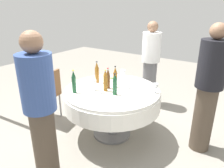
{
  "coord_description": "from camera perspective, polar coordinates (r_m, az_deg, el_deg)",
  "views": [
    {
      "loc": [
        1.58,
        -2.3,
        1.88
      ],
      "look_at": [
        0.0,
        0.0,
        0.82
      ],
      "focal_mm": 34.2,
      "sensor_mm": 36.0,
      "label": 1
    }
  ],
  "objects": [
    {
      "name": "wine_glass_outer",
      "position": [
        3.36,
        2.91,
        3.06
      ],
      "size": [
        0.07,
        0.07,
        0.16
      ],
      "color": "white",
      "rests_on": "dining_table"
    },
    {
      "name": "person_east",
      "position": [
        2.32,
        -18.62,
        -6.18
      ],
      "size": [
        0.34,
        0.34,
        1.66
      ],
      "rotation": [
        0.0,
        0.0,
        3.02
      ],
      "color": "#4C3F33",
      "rests_on": "ground_plane"
    },
    {
      "name": "folded_napkin",
      "position": [
        3.07,
        -7.28,
        -0.89
      ],
      "size": [
        0.22,
        0.22,
        0.02
      ],
      "primitive_type": "cube",
      "rotation": [
        0.0,
        0.0,
        -0.31
      ],
      "color": "white",
      "rests_on": "dining_table"
    },
    {
      "name": "bottle_amber_left",
      "position": [
        3.24,
        -4.04,
        3.04
      ],
      "size": [
        0.06,
        0.06,
        0.33
      ],
      "color": "#8C5619",
      "rests_on": "dining_table"
    },
    {
      "name": "dining_table",
      "position": [
        3.07,
        0.0,
        -3.97
      ],
      "size": [
        1.38,
        1.38,
        0.74
      ],
      "color": "white",
      "rests_on": "ground_plane"
    },
    {
      "name": "chair_north",
      "position": [
        3.65,
        -16.76,
        -2.0
      ],
      "size": [
        0.48,
        0.48,
        0.87
      ],
      "rotation": [
        0.0,
        0.0,
        1.78
      ],
      "color": "brown",
      "rests_on": "ground_plane"
    },
    {
      "name": "bottle_brown_outer",
      "position": [
        3.01,
        -1.07,
        1.39
      ],
      "size": [
        0.06,
        0.06,
        0.3
      ],
      "color": "#593314",
      "rests_on": "dining_table"
    },
    {
      "name": "bottle_amber_east",
      "position": [
        3.04,
        0.86,
        1.74
      ],
      "size": [
        0.06,
        0.06,
        0.31
      ],
      "color": "#8C5619",
      "rests_on": "dining_table"
    },
    {
      "name": "wine_glass_left",
      "position": [
        2.96,
        -4.79,
        0.33
      ],
      "size": [
        0.06,
        0.06,
        0.16
      ],
      "color": "white",
      "rests_on": "dining_table"
    },
    {
      "name": "wine_glass_rear",
      "position": [
        2.92,
        11.48,
        -0.57
      ],
      "size": [
        0.07,
        0.07,
        0.13
      ],
      "color": "white",
      "rests_on": "dining_table"
    },
    {
      "name": "ground_plane",
      "position": [
        3.36,
        0.0,
        -13.15
      ],
      "size": [
        10.0,
        10.0,
        0.0
      ],
      "primitive_type": "plane",
      "color": "gray"
    },
    {
      "name": "plate_inner",
      "position": [
        2.64,
        3.12,
        -4.58
      ],
      "size": [
        0.25,
        0.25,
        0.02
      ],
      "color": "white",
      "rests_on": "dining_table"
    },
    {
      "name": "person_near",
      "position": [
        2.92,
        24.36,
        -1.1
      ],
      "size": [
        0.34,
        0.34,
        1.68
      ],
      "rotation": [
        0.0,
        0.0,
        -1.23
      ],
      "color": "#4C3F33",
      "rests_on": "ground_plane"
    },
    {
      "name": "bottle_dark_green_mid",
      "position": [
        2.9,
        -10.15,
        0.49
      ],
      "size": [
        0.06,
        0.06,
        0.32
      ],
      "color": "#194728",
      "rests_on": "dining_table"
    },
    {
      "name": "bottle_amber_near",
      "position": [
        2.91,
        -1.78,
        0.76
      ],
      "size": [
        0.06,
        0.06,
        0.3
      ],
      "color": "#8C5619",
      "rests_on": "dining_table"
    },
    {
      "name": "fork_near",
      "position": [
        3.05,
        8.54,
        -1.33
      ],
      "size": [
        0.13,
        0.15,
        0.0
      ],
      "primitive_type": "cube",
      "rotation": [
        0.0,
        0.0,
        5.39
      ],
      "color": "silver",
      "rests_on": "dining_table"
    },
    {
      "name": "wine_glass_north",
      "position": [
        2.86,
        -3.12,
        -0.63
      ],
      "size": [
        0.06,
        0.06,
        0.14
      ],
      "color": "white",
      "rests_on": "dining_table"
    },
    {
      "name": "plate_west",
      "position": [
        3.4,
        -0.58,
        1.48
      ],
      "size": [
        0.24,
        0.24,
        0.04
      ],
      "color": "white",
      "rests_on": "dining_table"
    },
    {
      "name": "wine_glass_west",
      "position": [
        3.03,
        4.34,
        0.79
      ],
      "size": [
        0.06,
        0.06,
        0.15
      ],
      "color": "white",
      "rests_on": "dining_table"
    },
    {
      "name": "bottle_dark_green_north",
      "position": [
        2.79,
        0.77,
        -0.22
      ],
      "size": [
        0.06,
        0.06,
        0.29
      ],
      "color": "#194728",
      "rests_on": "dining_table"
    },
    {
      "name": "person_mid",
      "position": [
        4.11,
        10.23,
        5.68
      ],
      "size": [
        0.34,
        0.34,
        1.59
      ],
      "rotation": [
        0.0,
        0.0,
        0.03
      ],
      "color": "slate",
      "rests_on": "ground_plane"
    }
  ]
}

